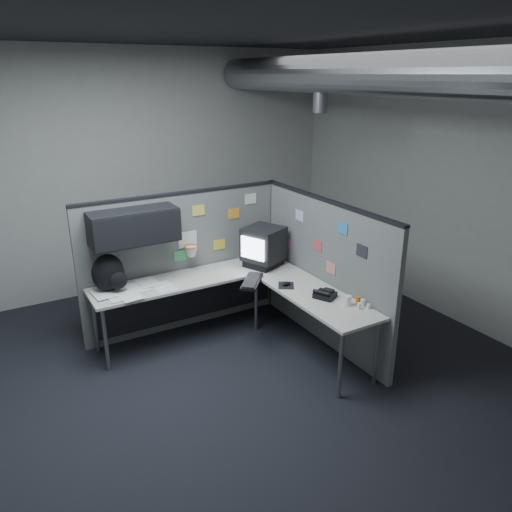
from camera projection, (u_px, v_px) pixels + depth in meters
room at (297, 161)px, 4.59m from camera, size 5.62×5.62×3.22m
partition_back at (172, 250)px, 5.58m from camera, size 2.44×0.42×1.63m
partition_right at (324, 271)px, 5.46m from camera, size 0.07×2.23×1.63m
desk at (226, 291)px, 5.47m from camera, size 2.31×2.11×0.73m
monitor at (263, 246)px, 5.79m from camera, size 0.53×0.53×0.46m
keyboard at (252, 281)px, 5.38m from camera, size 0.43×0.46×0.04m
mouse at (286, 284)px, 5.31m from camera, size 0.25×0.26×0.04m
phone at (325, 294)px, 5.02m from camera, size 0.25×0.26×0.09m
bottles at (361, 303)px, 4.83m from camera, size 0.12×0.18×0.08m
cup at (347, 301)px, 4.84m from camera, size 0.09×0.09×0.10m
papers at (133, 290)px, 5.18m from camera, size 0.84×0.56×0.02m
backpack at (109, 274)px, 5.11m from camera, size 0.37×0.33×0.41m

